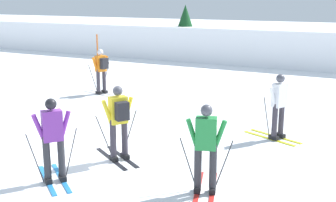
# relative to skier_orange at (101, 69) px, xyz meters

# --- Properties ---
(ground_plane) EXTENTS (120.00, 120.00, 0.00)m
(ground_plane) POSITION_rel_skier_orange_xyz_m (2.98, -5.51, -0.96)
(ground_plane) COLOR white
(far_snow_ridge) EXTENTS (80.00, 9.15, 1.95)m
(far_snow_ridge) POSITION_rel_skier_orange_xyz_m (2.98, 13.61, 0.02)
(far_snow_ridge) COLOR white
(far_snow_ridge) RESTS_ON ground
(skier_orange) EXTENTS (1.64, 0.98, 1.71)m
(skier_orange) POSITION_rel_skier_orange_xyz_m (0.00, 0.00, 0.00)
(skier_orange) COLOR silver
(skier_orange) RESTS_ON ground
(skier_yellow) EXTENTS (1.56, 1.16, 1.71)m
(skier_yellow) POSITION_rel_skier_orange_xyz_m (4.54, -5.51, -0.00)
(skier_yellow) COLOR black
(skier_yellow) RESTS_ON ground
(skier_green) EXTENTS (0.96, 1.63, 1.71)m
(skier_green) POSITION_rel_skier_orange_xyz_m (6.90, -6.15, -0.04)
(skier_green) COLOR red
(skier_green) RESTS_ON ground
(skier_purple) EXTENTS (1.50, 1.26, 1.71)m
(skier_purple) POSITION_rel_skier_orange_xyz_m (4.08, -7.10, -0.04)
(skier_purple) COLOR #237AC6
(skier_purple) RESTS_ON ground
(skier_white) EXTENTS (1.62, 0.96, 1.71)m
(skier_white) POSITION_rel_skier_orange_xyz_m (7.28, -2.32, -0.04)
(skier_white) COLOR gold
(skier_white) RESTS_ON ground
(trail_marker_pole) EXTENTS (0.06, 0.06, 2.08)m
(trail_marker_pole) POSITION_rel_skier_orange_xyz_m (-1.44, 1.70, 0.09)
(trail_marker_pole) COLOR #C65614
(trail_marker_pole) RESTS_ON ground
(conifer_far_left) EXTENTS (1.68, 1.68, 3.20)m
(conifer_far_left) POSITION_rel_skier_orange_xyz_m (-1.33, 10.01, 1.03)
(conifer_far_left) COLOR #513823
(conifer_far_left) RESTS_ON ground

